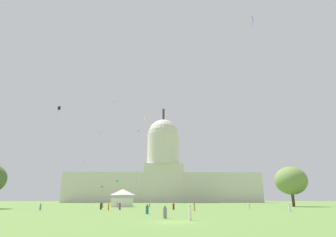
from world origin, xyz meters
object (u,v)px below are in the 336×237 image
Objects in this scene: person_tan_lawn_far_left at (149,205)px; kite_blue_high at (253,19)px; person_teal_near_tree_east at (147,210)px; kite_lime_mid at (116,165)px; kite_magenta_low at (98,187)px; kite_gold_high at (240,91)px; kite_red_mid at (101,133)px; person_tan_aisle_center at (194,207)px; capitol_building at (163,174)px; kite_black_mid at (59,109)px; person_tan_back_center at (118,205)px; kite_cyan_low at (117,181)px; kite_green_high at (114,103)px; event_tent at (123,198)px; person_maroon_edge_west at (174,207)px; person_grey_lawn_far_right at (40,207)px; kite_white_high at (145,118)px; kite_pink_high at (139,131)px; person_grey_front_center at (165,213)px; person_black_near_tree_west at (101,206)px; person_white_deep_crowd at (190,213)px; kite_orange_low at (138,176)px; person_tan_mid_right at (103,205)px; kite_turquoise_low at (102,187)px; tree_east_mid at (291,181)px; person_purple_front_left at (120,206)px; person_orange_edge_east at (109,207)px; person_white_mid_left at (249,206)px.

person_tan_lawn_far_left is 64.41m from kite_blue_high.
person_teal_near_tree_east is 128.91m from kite_lime_mid.
kite_gold_high is at bearing 16.38° from kite_magenta_low.
person_tan_aisle_center is at bearing 76.06° from kite_red_mid.
capitol_building is 134.09m from kite_red_mid.
kite_gold_high is 0.64× the size of kite_black_mid.
person_tan_back_center is 1.39× the size of kite_cyan_low.
kite_green_high is (-27.69, 65.81, 44.53)m from person_tan_aisle_center.
event_tent is 30.72m from person_maroon_edge_west.
person_grey_lawn_far_right is at bearing -109.36° from event_tent.
person_tan_back_center is at bearing -35.59° from kite_white_high.
kite_magenta_low reaches higher than person_tan_aisle_center.
person_teal_near_tree_east is 68.97m from kite_black_mid.
kite_red_mid is (-21.25, 20.37, 21.24)m from person_maroon_edge_west.
kite_black_mid is at bearing -38.87° from kite_magenta_low.
person_grey_front_center is at bearing -43.61° from kite_pink_high.
kite_blue_high is at bearing -142.31° from kite_black_mid.
person_black_near_tree_west is at bearing 2.32° from kite_blue_high.
person_black_near_tree_west is 49.27m from kite_black_mid.
kite_blue_high is at bearing -105.82° from person_tan_back_center.
kite_cyan_low reaches higher than person_teal_near_tree_east.
kite_cyan_low is 0.25× the size of kite_white_high.
person_white_deep_crowd is 0.43× the size of kite_orange_low.
person_tan_mid_right is 0.47× the size of kite_turquoise_low.
person_grey_front_center is 0.37× the size of kite_orange_low.
person_black_near_tree_west is 24.04m from person_teal_near_tree_east.
capitol_building is 93.90× the size of person_maroon_edge_west.
kite_gold_high reaches higher than tree_east_mid.
kite_orange_low is (2.42, 34.98, 9.69)m from event_tent.
capitol_building is 91.79× the size of person_tan_back_center.
person_black_near_tree_west is 22.12m from person_tan_lawn_far_left.
kite_green_high is at bearing 168.68° from person_maroon_edge_west.
kite_turquoise_low reaches higher than person_maroon_edge_west.
person_tan_aisle_center is 34.06m from person_tan_mid_right.
person_grey_lawn_far_right is 1.34× the size of kite_pink_high.
kite_white_high reaches higher than kite_orange_low.
kite_pink_high is (-1.73, 110.20, 47.74)m from person_tan_back_center.
person_white_deep_crowd is 35.12m from person_purple_front_left.
capitol_building reaches higher than person_orange_edge_east.
person_tan_aisle_center is 29.49m from person_tan_back_center.
person_black_near_tree_west is 22.05m from person_tan_aisle_center.
person_orange_edge_east is 0.41× the size of kite_orange_low.
kite_pink_high is (7.62, 67.49, 3.16)m from kite_green_high.
person_teal_near_tree_east is 68.21m from kite_blue_high.
person_purple_front_left is 0.68× the size of kite_gold_high.
person_black_near_tree_west is 34.99m from person_grey_front_center.
kite_red_mid is at bearing -41.69° from kite_white_high.
kite_orange_low is (9.29, 41.69, -9.57)m from kite_red_mid.
person_maroon_edge_west is 1.36× the size of kite_cyan_low.
kite_blue_high reaches higher than person_white_mid_left.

